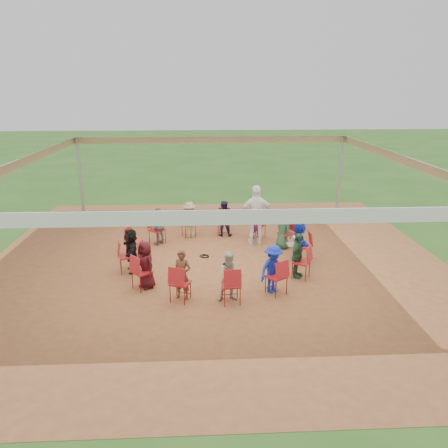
{
  "coord_description": "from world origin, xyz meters",
  "views": [
    {
      "loc": [
        -0.36,
        -11.59,
        4.8
      ],
      "look_at": [
        0.24,
        0.3,
        1.05
      ],
      "focal_mm": 35.0,
      "sensor_mm": 36.0,
      "label": 1
    }
  ],
  "objects_px": {
    "chair_2": "(258,225)",
    "chair_12": "(301,262)",
    "chair_11": "(276,277)",
    "person_seated_5": "(159,226)",
    "person_seated_9": "(230,276)",
    "person_seated_4": "(190,220)",
    "chair_8": "(142,272)",
    "chair_9": "(180,283)",
    "person_seated_0": "(299,241)",
    "chair_4": "(189,223)",
    "person_seated_3": "(223,218)",
    "person_seated_6": "(131,250)",
    "standing_person": "(257,215)",
    "cable_coil": "(205,256)",
    "chair_6": "(134,241)",
    "chair_10": "(231,285)",
    "person_seated_1": "(283,229)",
    "chair_1": "(286,234)",
    "person_seated_11": "(297,256)",
    "person_seated_7": "(146,265)",
    "chair_5": "(157,230)",
    "chair_7": "(127,256)",
    "laptop": "(294,242)",
    "person_seated_10": "(273,269)",
    "chair_0": "(303,247)",
    "chair_3": "(224,222)",
    "person_seated_2": "(256,221)",
    "person_seated_8": "(182,275)"
  },
  "relations": [
    {
      "from": "chair_2",
      "to": "chair_12",
      "type": "xyz_separation_m",
      "value": [
        0.74,
        -3.2,
        0.0
      ]
    },
    {
      "from": "chair_11",
      "to": "person_seated_5",
      "type": "bearing_deg",
      "value": 96.75
    },
    {
      "from": "person_seated_5",
      "to": "person_seated_9",
      "type": "distance_m",
      "value": 4.41
    },
    {
      "from": "chair_2",
      "to": "person_seated_4",
      "type": "distance_m",
      "value": 2.26
    },
    {
      "from": "chair_8",
      "to": "chair_9",
      "type": "bearing_deg",
      "value": 13.85
    },
    {
      "from": "person_seated_0",
      "to": "chair_4",
      "type": "bearing_deg",
      "value": 54.4
    },
    {
      "from": "person_seated_3",
      "to": "chair_2",
      "type": "bearing_deg",
      "value": 171.9
    },
    {
      "from": "person_seated_6",
      "to": "standing_person",
      "type": "height_order",
      "value": "standing_person"
    },
    {
      "from": "cable_coil",
      "to": "chair_6",
      "type": "bearing_deg",
      "value": 174.7
    },
    {
      "from": "chair_10",
      "to": "person_seated_1",
      "type": "xyz_separation_m",
      "value": [
        1.84,
        3.53,
        0.16
      ]
    },
    {
      "from": "chair_10",
      "to": "person_seated_9",
      "type": "bearing_deg",
      "value": 90.0
    },
    {
      "from": "chair_1",
      "to": "person_seated_11",
      "type": "xyz_separation_m",
      "value": [
        -0.14,
        -2.25,
        0.16
      ]
    },
    {
      "from": "chair_10",
      "to": "person_seated_7",
      "type": "relative_size",
      "value": 0.74
    },
    {
      "from": "chair_12",
      "to": "person_seated_6",
      "type": "bearing_deg",
      "value": 110.23
    },
    {
      "from": "chair_5",
      "to": "person_seated_3",
      "type": "relative_size",
      "value": 0.74
    },
    {
      "from": "chair_2",
      "to": "chair_7",
      "type": "bearing_deg",
      "value": 69.23
    },
    {
      "from": "chair_12",
      "to": "person_seated_4",
      "type": "xyz_separation_m",
      "value": [
        -2.98,
        3.4,
        0.16
      ]
    },
    {
      "from": "laptop",
      "to": "chair_11",
      "type": "bearing_deg",
      "value": 158.74
    },
    {
      "from": "chair_4",
      "to": "chair_8",
      "type": "height_order",
      "value": "same"
    },
    {
      "from": "person_seated_10",
      "to": "person_seated_11",
      "type": "bearing_deg",
      "value": 13.85
    },
    {
      "from": "person_seated_6",
      "to": "person_seated_11",
      "type": "relative_size",
      "value": 1.0
    },
    {
      "from": "person_seated_4",
      "to": "person_seated_6",
      "type": "distance_m",
      "value": 3.13
    },
    {
      "from": "person_seated_1",
      "to": "standing_person",
      "type": "relative_size",
      "value": 0.64
    },
    {
      "from": "chair_9",
      "to": "person_seated_3",
      "type": "height_order",
      "value": "person_seated_3"
    },
    {
      "from": "chair_4",
      "to": "chair_6",
      "type": "relative_size",
      "value": 1.0
    },
    {
      "from": "chair_7",
      "to": "chair_0",
      "type": "bearing_deg",
      "value": 83.08
    },
    {
      "from": "chair_3",
      "to": "chair_7",
      "type": "height_order",
      "value": "same"
    },
    {
      "from": "person_seated_2",
      "to": "person_seated_11",
      "type": "height_order",
      "value": "same"
    },
    {
      "from": "chair_6",
      "to": "person_seated_6",
      "type": "bearing_deg",
      "value": 19.59
    },
    {
      "from": "chair_9",
      "to": "chair_10",
      "type": "xyz_separation_m",
      "value": [
        1.18,
        -0.16,
        0.0
      ]
    },
    {
      "from": "chair_8",
      "to": "chair_10",
      "type": "relative_size",
      "value": 1.0
    },
    {
      "from": "chair_2",
      "to": "person_seated_6",
      "type": "height_order",
      "value": "person_seated_6"
    },
    {
      "from": "person_seated_11",
      "to": "laptop",
      "type": "xyz_separation_m",
      "value": [
        0.13,
        1.09,
        -0.03
      ]
    },
    {
      "from": "person_seated_7",
      "to": "person_seated_8",
      "type": "xyz_separation_m",
      "value": [
        0.92,
        -0.66,
        0.0
      ]
    },
    {
      "from": "chair_0",
      "to": "person_seated_11",
      "type": "bearing_deg",
      "value": 160.41
    },
    {
      "from": "standing_person",
      "to": "person_seated_4",
      "type": "bearing_deg",
      "value": -20.58
    },
    {
      "from": "chair_7",
      "to": "chair_8",
      "type": "relative_size",
      "value": 1.0
    },
    {
      "from": "person_seated_10",
      "to": "person_seated_11",
      "type": "distance_m",
      "value": 1.13
    },
    {
      "from": "chair_5",
      "to": "person_seated_0",
      "type": "xyz_separation_m",
      "value": [
        4.19,
        -1.71,
        0.16
      ]
    },
    {
      "from": "person_seated_8",
      "to": "chair_6",
      "type": "bearing_deg",
      "value": 140.07
    },
    {
      "from": "chair_7",
      "to": "laptop",
      "type": "xyz_separation_m",
      "value": [
        4.62,
        0.52,
        0.13
      ]
    },
    {
      "from": "cable_coil",
      "to": "person_seated_1",
      "type": "bearing_deg",
      "value": 14.4
    },
    {
      "from": "person_seated_0",
      "to": "standing_person",
      "type": "bearing_deg",
      "value": 35.4
    },
    {
      "from": "person_seated_3",
      "to": "cable_coil",
      "type": "height_order",
      "value": "person_seated_3"
    },
    {
      "from": "chair_0",
      "to": "person_seated_2",
      "type": "relative_size",
      "value": 0.74
    },
    {
      "from": "chair_6",
      "to": "chair_9",
      "type": "bearing_deg",
      "value": 41.54
    },
    {
      "from": "chair_1",
      "to": "person_seated_4",
      "type": "xyz_separation_m",
      "value": [
        -3.01,
        1.1,
        0.16
      ]
    },
    {
      "from": "person_seated_1",
      "to": "person_seated_9",
      "type": "distance_m",
      "value": 3.88
    },
    {
      "from": "chair_8",
      "to": "chair_9",
      "type": "height_order",
      "value": "same"
    },
    {
      "from": "chair_4",
      "to": "person_seated_4",
      "type": "xyz_separation_m",
      "value": [
        0.04,
        -0.11,
        0.16
      ]
    }
  ]
}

